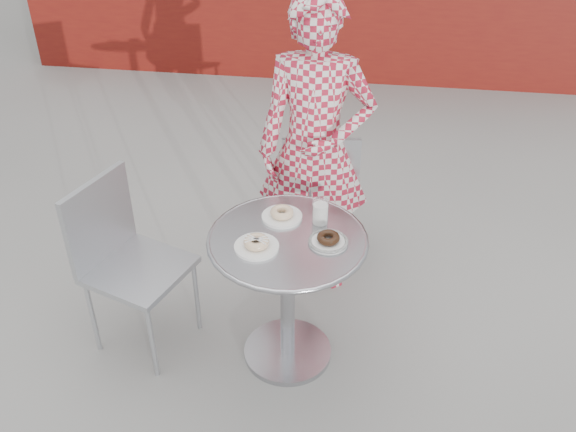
# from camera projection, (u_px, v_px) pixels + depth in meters

# --- Properties ---
(ground) EXTENTS (60.00, 60.00, 0.00)m
(ground) POSITION_uv_depth(u_px,v_px,m) (280.00, 354.00, 3.31)
(ground) COLOR #A09E98
(ground) RESTS_ON ground
(bistro_table) EXTENTS (0.74, 0.74, 0.75)m
(bistro_table) POSITION_uv_depth(u_px,v_px,m) (288.00, 269.00, 2.99)
(bistro_table) COLOR #BCBCC1
(bistro_table) RESTS_ON ground
(chair_far) EXTENTS (0.47, 0.48, 0.89)m
(chair_far) POSITION_uv_depth(u_px,v_px,m) (318.00, 215.00, 3.86)
(chair_far) COLOR #ABAEB3
(chair_far) RESTS_ON ground
(chair_left) EXTENTS (0.56, 0.56, 0.91)m
(chair_left) POSITION_uv_depth(u_px,v_px,m) (142.00, 297.00, 3.25)
(chair_left) COLOR #ABAEB3
(chair_left) RESTS_ON ground
(seated_person) EXTENTS (0.62, 0.41, 1.68)m
(seated_person) POSITION_uv_depth(u_px,v_px,m) (315.00, 150.00, 3.36)
(seated_person) COLOR #A81930
(seated_person) RESTS_ON ground
(plate_far) EXTENTS (0.19, 0.19, 0.05)m
(plate_far) POSITION_uv_depth(u_px,v_px,m) (282.00, 215.00, 3.01)
(plate_far) COLOR white
(plate_far) RESTS_ON bistro_table
(plate_near) EXTENTS (0.20, 0.20, 0.05)m
(plate_near) POSITION_uv_depth(u_px,v_px,m) (257.00, 244.00, 2.82)
(plate_near) COLOR white
(plate_near) RESTS_ON bistro_table
(plate_checker) EXTENTS (0.18, 0.18, 0.05)m
(plate_checker) POSITION_uv_depth(u_px,v_px,m) (328.00, 240.00, 2.85)
(plate_checker) COLOR white
(plate_checker) RESTS_ON bistro_table
(milk_cup) EXTENTS (0.08, 0.08, 0.12)m
(milk_cup) POSITION_uv_depth(u_px,v_px,m) (320.00, 213.00, 2.96)
(milk_cup) COLOR white
(milk_cup) RESTS_ON bistro_table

